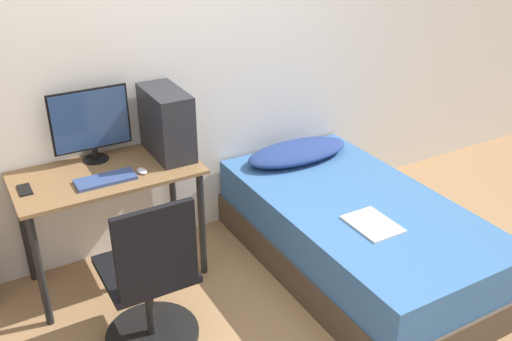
# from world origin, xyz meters

# --- Properties ---
(wall_back) EXTENTS (8.00, 0.05, 2.50)m
(wall_back) POSITION_xyz_m (0.00, 1.44, 1.25)
(wall_back) COLOR silver
(wall_back) RESTS_ON ground_plane
(desk) EXTENTS (1.09, 0.58, 0.76)m
(desk) POSITION_xyz_m (-0.51, 1.12, 0.64)
(desk) COLOR brown
(desk) RESTS_ON ground_plane
(office_chair) EXTENTS (0.52, 0.52, 0.95)m
(office_chair) POSITION_xyz_m (-0.52, 0.42, 0.37)
(office_chair) COLOR black
(office_chair) RESTS_ON ground_plane
(bed) EXTENTS (1.05, 1.92, 0.50)m
(bed) POSITION_xyz_m (0.88, 0.45, 0.25)
(bed) COLOR #4C3D2D
(bed) RESTS_ON ground_plane
(pillow) EXTENTS (0.80, 0.36, 0.11)m
(pillow) POSITION_xyz_m (0.88, 1.15, 0.56)
(pillow) COLOR navy
(pillow) RESTS_ON bed
(magazine) EXTENTS (0.24, 0.32, 0.01)m
(magazine) POSITION_xyz_m (0.77, 0.18, 0.51)
(magazine) COLOR silver
(magazine) RESTS_ON bed
(monitor) EXTENTS (0.48, 0.16, 0.46)m
(monitor) POSITION_xyz_m (-0.52, 1.31, 1.01)
(monitor) COLOR black
(monitor) RESTS_ON desk
(keyboard) EXTENTS (0.34, 0.15, 0.02)m
(keyboard) POSITION_xyz_m (-0.55, 1.00, 0.77)
(keyboard) COLOR #33477A
(keyboard) RESTS_ON desk
(pc_tower) EXTENTS (0.21, 0.44, 0.42)m
(pc_tower) POSITION_xyz_m (-0.09, 1.17, 0.97)
(pc_tower) COLOR #232328
(pc_tower) RESTS_ON desk
(mouse) EXTENTS (0.06, 0.09, 0.02)m
(mouse) POSITION_xyz_m (-0.33, 1.00, 0.77)
(mouse) COLOR silver
(mouse) RESTS_ON desk
(phone) EXTENTS (0.07, 0.14, 0.01)m
(phone) POSITION_xyz_m (-0.97, 1.11, 0.77)
(phone) COLOR black
(phone) RESTS_ON desk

